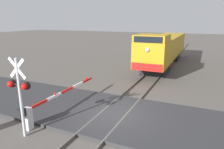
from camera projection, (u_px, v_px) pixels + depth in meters
ground_plane at (114, 115)px, 11.91m from camera, size 160.00×160.00×0.00m
rail_track_left at (103, 112)px, 12.18m from camera, size 0.08×80.00×0.15m
rail_track_right at (125, 116)px, 11.60m from camera, size 0.08×80.00×0.15m
road_surface at (114, 114)px, 11.89m from camera, size 36.00×5.56×0.15m
locomotive at (164, 48)px, 24.30m from camera, size 2.83×16.22×4.05m
crossing_signal at (19, 90)px, 9.17m from camera, size 1.18×0.33×3.76m
crossing_gate at (42, 107)px, 11.09m from camera, size 0.36×6.82×1.25m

